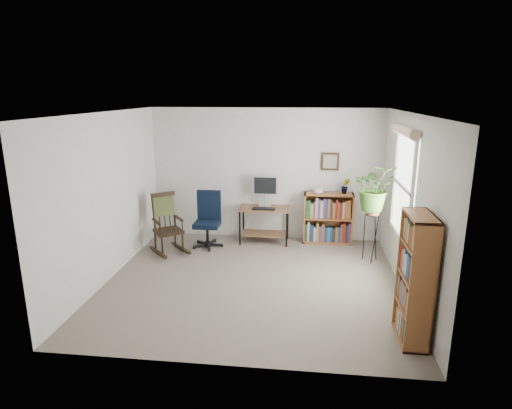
# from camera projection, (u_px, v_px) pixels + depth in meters

# --- Properties ---
(floor) EXTENTS (4.20, 4.00, 0.00)m
(floor) POSITION_uv_depth(u_px,v_px,m) (253.00, 281.00, 6.22)
(floor) COLOR gray
(floor) RESTS_ON ground
(ceiling) EXTENTS (4.20, 4.00, 0.00)m
(ceiling) POSITION_uv_depth(u_px,v_px,m) (252.00, 113.00, 5.61)
(ceiling) COLOR silver
(ceiling) RESTS_ON ground
(wall_back) EXTENTS (4.20, 0.00, 2.40)m
(wall_back) POSITION_uv_depth(u_px,v_px,m) (266.00, 175.00, 7.83)
(wall_back) COLOR silver
(wall_back) RESTS_ON ground
(wall_front) EXTENTS (4.20, 0.00, 2.40)m
(wall_front) POSITION_uv_depth(u_px,v_px,m) (226.00, 254.00, 3.99)
(wall_front) COLOR silver
(wall_front) RESTS_ON ground
(wall_left) EXTENTS (0.00, 4.00, 2.40)m
(wall_left) POSITION_uv_depth(u_px,v_px,m) (108.00, 197.00, 6.15)
(wall_left) COLOR silver
(wall_left) RESTS_ON ground
(wall_right) EXTENTS (0.00, 4.00, 2.40)m
(wall_right) POSITION_uv_depth(u_px,v_px,m) (409.00, 206.00, 5.68)
(wall_right) COLOR silver
(wall_right) RESTS_ON ground
(window) EXTENTS (0.12, 1.20, 1.50)m
(window) POSITION_uv_depth(u_px,v_px,m) (403.00, 186.00, 5.92)
(window) COLOR white
(window) RESTS_ON wall_right
(desk) EXTENTS (0.91, 0.50, 0.65)m
(desk) POSITION_uv_depth(u_px,v_px,m) (264.00, 225.00, 7.77)
(desk) COLOR brown
(desk) RESTS_ON floor
(monitor) EXTENTS (0.46, 0.16, 0.56)m
(monitor) POSITION_uv_depth(u_px,v_px,m) (265.00, 191.00, 7.75)
(monitor) COLOR silver
(monitor) RESTS_ON desk
(keyboard) EXTENTS (0.40, 0.15, 0.02)m
(keyboard) POSITION_uv_depth(u_px,v_px,m) (264.00, 209.00, 7.56)
(keyboard) COLOR black
(keyboard) RESTS_ON desk
(office_chair) EXTENTS (0.55, 0.55, 1.00)m
(office_chair) POSITION_uv_depth(u_px,v_px,m) (207.00, 220.00, 7.48)
(office_chair) COLOR black
(office_chair) RESTS_ON floor
(rocking_chair) EXTENTS (0.97, 1.04, 1.04)m
(rocking_chair) POSITION_uv_depth(u_px,v_px,m) (168.00, 223.00, 7.22)
(rocking_chair) COLOR black
(rocking_chair) RESTS_ON floor
(low_bookshelf) EXTENTS (0.87, 0.29, 0.92)m
(low_bookshelf) POSITION_uv_depth(u_px,v_px,m) (328.00, 218.00, 7.72)
(low_bookshelf) COLOR #995C32
(low_bookshelf) RESTS_ON floor
(tall_bookshelf) EXTENTS (0.27, 0.63, 1.44)m
(tall_bookshelf) POSITION_uv_depth(u_px,v_px,m) (415.00, 279.00, 4.59)
(tall_bookshelf) COLOR #995C32
(tall_bookshelf) RESTS_ON floor
(plant_stand) EXTENTS (0.32, 0.32, 0.92)m
(plant_stand) POSITION_uv_depth(u_px,v_px,m) (372.00, 234.00, 6.85)
(plant_stand) COLOR black
(plant_stand) RESTS_ON floor
(spider_plant) EXTENTS (1.69, 1.88, 1.47)m
(spider_plant) POSITION_uv_depth(u_px,v_px,m) (377.00, 165.00, 6.57)
(spider_plant) COLOR #396523
(spider_plant) RESTS_ON plant_stand
(potted_plant_small) EXTENTS (0.13, 0.24, 0.11)m
(potted_plant_small) POSITION_uv_depth(u_px,v_px,m) (345.00, 191.00, 7.57)
(potted_plant_small) COLOR #396523
(potted_plant_small) RESTS_ON low_bookshelf
(framed_picture) EXTENTS (0.32, 0.04, 0.32)m
(framed_picture) POSITION_uv_depth(u_px,v_px,m) (330.00, 162.00, 7.61)
(framed_picture) COLOR black
(framed_picture) RESTS_ON wall_back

